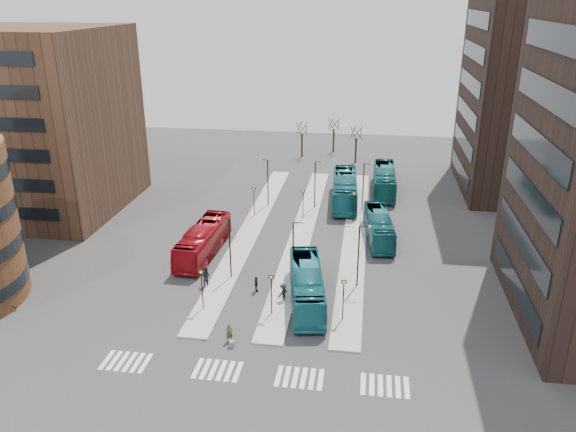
# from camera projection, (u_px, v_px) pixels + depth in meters

# --- Properties ---
(ground) EXTENTS (160.00, 160.00, 0.00)m
(ground) POSITION_uv_depth(u_px,v_px,m) (216.00, 409.00, 36.87)
(ground) COLOR #2D2D30
(ground) RESTS_ON ground
(island_left) EXTENTS (2.50, 45.00, 0.15)m
(island_left) POSITION_uv_depth(u_px,v_px,m) (251.00, 229.00, 64.99)
(island_left) COLOR #969791
(island_left) RESTS_ON ground
(island_mid) EXTENTS (2.50, 45.00, 0.15)m
(island_mid) POSITION_uv_depth(u_px,v_px,m) (302.00, 232.00, 64.18)
(island_mid) COLOR #969791
(island_mid) RESTS_ON ground
(island_right) EXTENTS (2.50, 45.00, 0.15)m
(island_right) POSITION_uv_depth(u_px,v_px,m) (355.00, 235.00, 63.37)
(island_right) COLOR #969791
(island_right) RESTS_ON ground
(suitcase) EXTENTS (0.49, 0.44, 0.51)m
(suitcase) POSITION_uv_depth(u_px,v_px,m) (232.00, 344.00, 43.30)
(suitcase) COLOR #1C499C
(suitcase) RESTS_ON ground
(red_bus) EXTENTS (3.24, 11.51, 3.17)m
(red_bus) POSITION_uv_depth(u_px,v_px,m) (203.00, 240.00, 58.27)
(red_bus) COLOR maroon
(red_bus) RESTS_ON ground
(teal_bus_a) EXTENTS (4.53, 11.73, 3.19)m
(teal_bus_a) POSITION_uv_depth(u_px,v_px,m) (307.00, 285.00, 49.23)
(teal_bus_a) COLOR #166471
(teal_bus_a) RESTS_ON ground
(teal_bus_b) EXTENTS (3.69, 13.07, 3.60)m
(teal_bus_b) POSITION_uv_depth(u_px,v_px,m) (345.00, 190.00, 72.83)
(teal_bus_b) COLOR #16606E
(teal_bus_b) RESTS_ON ground
(teal_bus_c) EXTENTS (3.58, 10.77, 2.94)m
(teal_bus_c) POSITION_uv_depth(u_px,v_px,m) (379.00, 227.00, 62.03)
(teal_bus_c) COLOR #12555A
(teal_bus_c) RESTS_ON ground
(teal_bus_d) EXTENTS (2.90, 12.20, 3.39)m
(teal_bus_d) POSITION_uv_depth(u_px,v_px,m) (384.00, 180.00, 76.80)
(teal_bus_d) COLOR #12585B
(teal_bus_d) RESTS_ON ground
(traveller) EXTENTS (0.66, 0.61, 1.52)m
(traveller) POSITION_uv_depth(u_px,v_px,m) (229.00, 333.00, 43.81)
(traveller) COLOR #444129
(traveller) RESTS_ON ground
(commuter_a) EXTENTS (1.08, 0.94, 1.89)m
(commuter_a) POSITION_uv_depth(u_px,v_px,m) (206.00, 276.00, 52.23)
(commuter_a) COLOR black
(commuter_a) RESTS_ON ground
(commuter_b) EXTENTS (0.63, 0.95, 1.50)m
(commuter_b) POSITION_uv_depth(u_px,v_px,m) (256.00, 284.00, 51.19)
(commuter_b) COLOR black
(commuter_b) RESTS_ON ground
(commuter_c) EXTENTS (1.11, 1.25, 1.68)m
(commuter_c) POSITION_uv_depth(u_px,v_px,m) (283.00, 293.00, 49.57)
(commuter_c) COLOR black
(commuter_c) RESTS_ON ground
(bicycle_far) EXTENTS (1.62, 0.63, 0.84)m
(bicycle_far) POSITION_uv_depth(u_px,v_px,m) (8.00, 306.00, 48.19)
(bicycle_far) COLOR gray
(bicycle_far) RESTS_ON ground
(crosswalk_stripes) EXTENTS (22.35, 2.40, 0.01)m
(crosswalk_stripes) POSITION_uv_depth(u_px,v_px,m) (255.00, 373.00, 40.32)
(crosswalk_stripes) COLOR silver
(crosswalk_stripes) RESTS_ON ground
(office_block) EXTENTS (25.00, 20.12, 22.00)m
(office_block) POSITION_uv_depth(u_px,v_px,m) (16.00, 121.00, 68.70)
(office_block) COLOR #4F3425
(office_block) RESTS_ON ground
(tower_far) EXTENTS (20.12, 20.00, 30.00)m
(tower_far) POSITION_uv_depth(u_px,v_px,m) (550.00, 80.00, 73.05)
(tower_far) COLOR black
(tower_far) RESTS_ON ground
(sign_poles) EXTENTS (12.45, 22.12, 3.65)m
(sign_poles) POSITION_uv_depth(u_px,v_px,m) (290.00, 237.00, 56.94)
(sign_poles) COLOR black
(sign_poles) RESTS_ON ground
(lamp_posts) EXTENTS (14.04, 20.24, 6.12)m
(lamp_posts) POSITION_uv_depth(u_px,v_px,m) (306.00, 210.00, 60.97)
(lamp_posts) COLOR black
(lamp_posts) RESTS_ON ground
(bare_trees) EXTENTS (10.97, 8.14, 5.90)m
(bare_trees) POSITION_uv_depth(u_px,v_px,m) (330.00, 141.00, 93.18)
(bare_trees) COLOR black
(bare_trees) RESTS_ON ground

